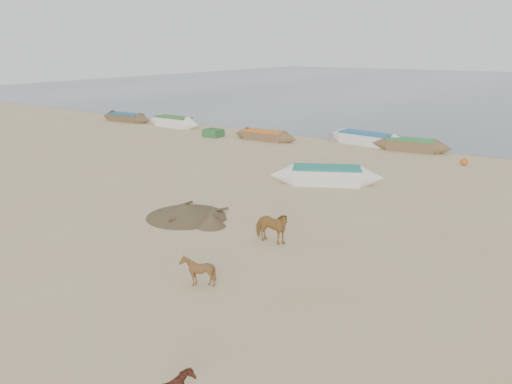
{
  "coord_description": "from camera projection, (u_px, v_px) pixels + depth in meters",
  "views": [
    {
      "loc": [
        11.57,
        -12.81,
        7.02
      ],
      "look_at": [
        0.0,
        4.0,
        1.0
      ],
      "focal_mm": 35.0,
      "sensor_mm": 36.0,
      "label": 1
    }
  ],
  "objects": [
    {
      "name": "ground",
      "position": [
        195.0,
        243.0,
        18.4
      ],
      "size": [
        140.0,
        140.0,
        0.0
      ],
      "primitive_type": "plane",
      "color": "tan",
      "rests_on": "ground"
    },
    {
      "name": "beach_clutter",
      "position": [
        452.0,
        155.0,
        31.74
      ],
      "size": [
        41.69,
        5.36,
        0.64
      ],
      "color": "#2B6130",
      "rests_on": "ground"
    },
    {
      "name": "debris_pile",
      "position": [
        186.0,
        211.0,
        21.21
      ],
      "size": [
        3.72,
        3.72,
        0.51
      ],
      "primitive_type": "cone",
      "rotation": [
        0.0,
        0.0,
        0.1
      ],
      "color": "brown",
      "rests_on": "ground"
    },
    {
      "name": "cow_adult",
      "position": [
        271.0,
        227.0,
        18.25
      ],
      "size": [
        1.51,
        0.75,
        1.24
      ],
      "primitive_type": "imported",
      "rotation": [
        0.0,
        0.0,
        1.62
      ],
      "color": "olive",
      "rests_on": "ground"
    },
    {
      "name": "waterline_canoes",
      "position": [
        389.0,
        145.0,
        34.19
      ],
      "size": [
        55.9,
        4.79,
        0.97
      ],
      "color": "brown",
      "rests_on": "ground"
    },
    {
      "name": "near_canoe",
      "position": [
        326.0,
        175.0,
        26.06
      ],
      "size": [
        5.86,
        3.91,
        0.96
      ],
      "primitive_type": null,
      "rotation": [
        0.0,
        0.0,
        0.48
      ],
      "color": "white",
      "rests_on": "ground"
    },
    {
      "name": "calf_front",
      "position": [
        198.0,
        271.0,
        15.05
      ],
      "size": [
        1.02,
        0.94,
        0.96
      ],
      "primitive_type": "imported",
      "rotation": [
        0.0,
        0.0,
        -1.78
      ],
      "color": "brown",
      "rests_on": "ground"
    }
  ]
}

